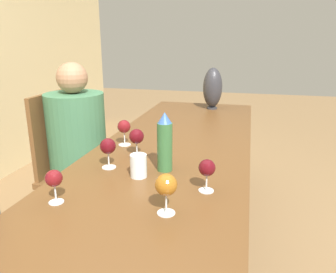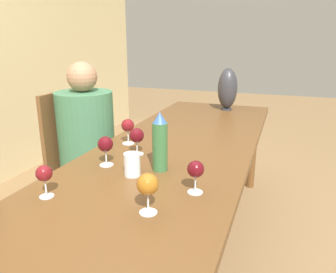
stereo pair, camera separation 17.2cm
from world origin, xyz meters
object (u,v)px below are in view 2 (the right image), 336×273
(wine_glass_0, at_px, (196,170))
(person_far, at_px, (89,146))
(wine_glass_2, at_px, (137,136))
(wine_glass_3, at_px, (148,185))
(chair_far, at_px, (79,160))
(water_tumbler, at_px, (132,164))
(water_bottle, at_px, (160,143))
(wine_glass_4, at_px, (105,145))
(wine_glass_5, at_px, (128,126))
(wine_glass_1, at_px, (44,174))
(vase, at_px, (227,89))

(wine_glass_0, bearing_deg, person_far, 54.95)
(wine_glass_2, height_order, wine_glass_3, wine_glass_3)
(person_far, bearing_deg, chair_far, 90.00)
(water_tumbler, distance_m, wine_glass_2, 0.28)
(water_bottle, height_order, wine_glass_4, water_bottle)
(wine_glass_3, bearing_deg, person_far, 43.28)
(wine_glass_2, height_order, wine_glass_5, wine_glass_5)
(water_bottle, relative_size, wine_glass_0, 2.05)
(water_bottle, bearing_deg, wine_glass_2, 50.59)
(wine_glass_4, bearing_deg, wine_glass_2, -21.16)
(water_bottle, xyz_separation_m, wine_glass_1, (-0.41, 0.32, -0.04))
(water_tumbler, distance_m, wine_glass_5, 0.47)
(wine_glass_5, xyz_separation_m, person_far, (0.17, 0.39, -0.22))
(wine_glass_5, height_order, chair_far, chair_far)
(chair_far, distance_m, person_far, 0.15)
(vase, bearing_deg, wine_glass_4, 167.70)
(water_tumbler, xyz_separation_m, wine_glass_4, (0.07, 0.17, 0.05))
(wine_glass_1, distance_m, wine_glass_5, 0.72)
(wine_glass_0, distance_m, chair_far, 1.25)
(vase, height_order, wine_glass_4, vase)
(wine_glass_2, distance_m, person_far, 0.64)
(vase, bearing_deg, wine_glass_1, 168.57)
(water_bottle, relative_size, vase, 0.78)
(wine_glass_1, xyz_separation_m, wine_glass_2, (0.57, -0.13, 0.01))
(vase, distance_m, wine_glass_4, 1.52)
(water_tumbler, bearing_deg, vase, -5.50)
(wine_glass_4, height_order, wine_glass_5, wine_glass_5)
(vase, bearing_deg, chair_far, 138.69)
(wine_glass_1, height_order, person_far, person_far)
(wine_glass_3, bearing_deg, chair_far, 46.45)
(wine_glass_0, bearing_deg, water_bottle, 51.54)
(wine_glass_3, bearing_deg, wine_glass_2, 28.65)
(wine_glass_0, relative_size, wine_glass_1, 1.03)
(water_bottle, bearing_deg, wine_glass_4, 97.45)
(vase, relative_size, chair_far, 0.36)
(wine_glass_4, bearing_deg, wine_glass_3, -133.24)
(water_bottle, bearing_deg, wine_glass_3, -164.91)
(water_tumbler, bearing_deg, wine_glass_2, 20.68)
(wine_glass_3, bearing_deg, vase, 1.52)
(vase, height_order, chair_far, vase)
(water_bottle, distance_m, wine_glass_1, 0.52)
(vase, bearing_deg, water_bottle, 177.82)
(person_far, bearing_deg, wine_glass_2, -121.65)
(vase, xyz_separation_m, wine_glass_1, (-1.86, 0.38, -0.09))
(water_tumbler, height_order, person_far, person_far)
(wine_glass_0, relative_size, wine_glass_5, 0.91)
(wine_glass_0, height_order, wine_glass_4, wine_glass_4)
(vase, xyz_separation_m, chair_far, (-0.97, 0.86, -0.41))
(water_tumbler, distance_m, wine_glass_4, 0.19)
(water_bottle, height_order, vase, vase)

